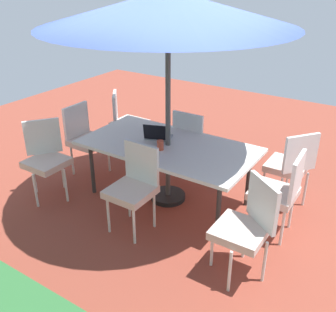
% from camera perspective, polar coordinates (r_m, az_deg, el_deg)
% --- Properties ---
extents(ground_plane, '(10.00, 10.00, 0.02)m').
position_cam_1_polar(ground_plane, '(5.01, -0.00, -6.28)').
color(ground_plane, brown).
extents(dining_table, '(2.09, 1.11, 0.75)m').
position_cam_1_polar(dining_table, '(4.67, -0.00, 1.14)').
color(dining_table, white).
rests_on(dining_table, ground_plane).
extents(patio_umbrella, '(2.74, 2.74, 2.47)m').
position_cam_1_polar(patio_umbrella, '(4.26, -0.00, 20.69)').
color(patio_umbrella, '#4C4C4C').
rests_on(patio_umbrella, ground_plane).
extents(chair_northeast, '(0.58, 0.58, 0.98)m').
position_cam_1_polar(chair_northeast, '(5.06, -17.49, -0.01)').
color(chair_northeast, beige).
rests_on(chair_northeast, ground_plane).
extents(chair_northwest, '(0.58, 0.58, 0.98)m').
position_cam_1_polar(chair_northwest, '(3.67, 11.43, -9.81)').
color(chair_northwest, beige).
rests_on(chair_northwest, ground_plane).
extents(chair_south, '(0.46, 0.46, 0.98)m').
position_cam_1_polar(chair_south, '(5.28, 3.63, 2.35)').
color(chair_south, beige).
rests_on(chair_south, ground_plane).
extents(chair_east, '(0.46, 0.46, 0.98)m').
position_cam_1_polar(chair_east, '(5.52, -12.04, 2.85)').
color(chair_east, beige).
rests_on(chair_east, ground_plane).
extents(chair_southwest, '(0.58, 0.58, 0.98)m').
position_cam_1_polar(chair_southwest, '(4.87, 17.55, -1.07)').
color(chair_southwest, beige).
rests_on(chair_southwest, ground_plane).
extents(chair_west, '(0.47, 0.46, 0.98)m').
position_cam_1_polar(chair_west, '(4.28, 16.10, -4.78)').
color(chair_west, beige).
rests_on(chair_west, ground_plane).
extents(chair_north, '(0.46, 0.46, 0.98)m').
position_cam_1_polar(chair_north, '(4.23, -5.02, -4.16)').
color(chair_north, beige).
rests_on(chair_north, ground_plane).
extents(chair_southeast, '(0.58, 0.58, 0.98)m').
position_cam_1_polar(chair_southeast, '(6.02, -6.25, 5.27)').
color(chair_southeast, beige).
rests_on(chair_southeast, ground_plane).
extents(laptop, '(0.39, 0.34, 0.21)m').
position_cam_1_polar(laptop, '(4.79, -1.50, 3.02)').
color(laptop, gray).
rests_on(laptop, dining_table).
extents(cup, '(0.08, 0.08, 0.11)m').
position_cam_1_polar(cup, '(4.50, -1.14, 1.60)').
color(cup, '#CC4C33').
rests_on(cup, dining_table).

